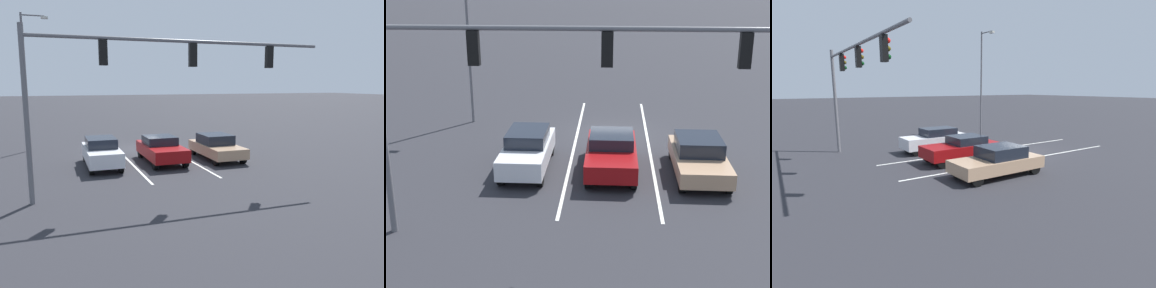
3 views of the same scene
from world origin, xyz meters
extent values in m
plane|color=#28282D|center=(0.00, 0.00, 0.00)|extent=(240.00, 240.00, 0.00)
cube|color=silver|center=(-1.69, 1.82, 0.01)|extent=(0.12, 15.65, 0.01)
cube|color=silver|center=(1.69, 1.82, 0.01)|extent=(0.12, 15.65, 0.01)
cube|color=silver|center=(3.35, 5.05, 0.70)|extent=(1.73, 4.62, 0.74)
cube|color=black|center=(3.35, 4.86, 1.33)|extent=(1.52, 2.20, 0.51)
cube|color=red|center=(2.75, 2.78, 0.88)|extent=(0.24, 0.06, 0.12)
cube|color=red|center=(3.96, 2.78, 0.88)|extent=(0.24, 0.06, 0.12)
cylinder|color=black|center=(2.62, 6.78, 0.33)|extent=(0.22, 0.66, 0.66)
cylinder|color=black|center=(4.09, 6.78, 0.33)|extent=(0.22, 0.66, 0.66)
cylinder|color=black|center=(2.62, 3.32, 0.33)|extent=(0.22, 0.66, 0.66)
cylinder|color=black|center=(4.09, 3.32, 0.33)|extent=(0.22, 0.66, 0.66)
cube|color=tan|center=(-3.41, 5.25, 0.60)|extent=(1.94, 4.65, 0.59)
cube|color=black|center=(-3.41, 4.99, 1.18)|extent=(1.71, 2.10, 0.57)
cube|color=red|center=(-4.09, 2.97, 0.75)|extent=(0.24, 0.06, 0.12)
cube|color=red|center=(-2.73, 2.97, 0.75)|extent=(0.24, 0.06, 0.12)
cylinder|color=black|center=(-4.25, 7.01, 0.31)|extent=(0.22, 0.62, 0.62)
cylinder|color=black|center=(-2.57, 7.01, 0.31)|extent=(0.22, 0.62, 0.62)
cylinder|color=black|center=(-4.25, 3.49, 0.31)|extent=(0.22, 0.62, 0.62)
cylinder|color=black|center=(-2.57, 3.49, 0.31)|extent=(0.22, 0.62, 0.62)
cube|color=maroon|center=(0.00, 5.10, 0.69)|extent=(1.95, 4.66, 0.67)
cube|color=black|center=(0.00, 4.76, 1.26)|extent=(1.71, 1.94, 0.46)
cube|color=red|center=(-0.69, 2.81, 0.86)|extent=(0.24, 0.06, 0.12)
cube|color=red|center=(0.68, 2.81, 0.86)|extent=(0.24, 0.06, 0.12)
cylinder|color=black|center=(-0.85, 6.82, 0.36)|extent=(0.22, 0.72, 0.72)
cylinder|color=black|center=(0.84, 6.82, 0.36)|extent=(0.22, 0.72, 0.72)
cylinder|color=black|center=(-0.85, 3.38, 0.36)|extent=(0.22, 0.72, 0.72)
cylinder|color=black|center=(0.84, 3.38, 0.36)|extent=(0.22, 0.72, 0.72)
cylinder|color=slate|center=(6.63, 10.65, 3.31)|extent=(0.20, 0.20, 6.61)
cylinder|color=slate|center=(0.36, 10.65, 6.20)|extent=(12.55, 0.14, 0.14)
cube|color=black|center=(-3.49, 10.65, 5.66)|extent=(0.32, 0.22, 0.95)
sphere|color=red|center=(-3.49, 10.49, 5.94)|extent=(0.20, 0.20, 0.20)
sphere|color=#4C420C|center=(-3.49, 10.49, 5.66)|extent=(0.20, 0.20, 0.20)
sphere|color=#0A3814|center=(-3.49, 10.49, 5.37)|extent=(0.20, 0.20, 0.20)
cube|color=black|center=(0.16, 10.65, 5.66)|extent=(0.32, 0.22, 0.95)
sphere|color=red|center=(0.16, 10.49, 5.94)|extent=(0.20, 0.20, 0.20)
sphere|color=#4C420C|center=(0.16, 10.49, 5.66)|extent=(0.20, 0.20, 0.20)
sphere|color=#0A3814|center=(0.16, 10.49, 5.37)|extent=(0.20, 0.20, 0.20)
cube|color=black|center=(3.81, 10.65, 5.66)|extent=(0.32, 0.22, 0.95)
sphere|color=red|center=(3.81, 10.49, 5.94)|extent=(0.20, 0.20, 0.20)
sphere|color=#4C420C|center=(3.81, 10.49, 5.66)|extent=(0.20, 0.20, 0.20)
sphere|color=#0A3814|center=(3.81, 10.49, 5.37)|extent=(0.20, 0.20, 0.20)
cylinder|color=slate|center=(7.30, -1.62, 4.49)|extent=(0.14, 0.14, 8.98)
cylinder|color=slate|center=(6.59, -1.62, 8.83)|extent=(1.41, 0.09, 0.09)
cube|color=beige|center=(5.89, -1.62, 8.73)|extent=(0.44, 0.24, 0.16)
camera|label=1|loc=(5.73, 25.48, 4.51)|focal=35.00mm
camera|label=2|loc=(-0.03, 25.06, 7.75)|focal=50.00mm
camera|label=3|loc=(-14.45, 14.33, 4.27)|focal=28.00mm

